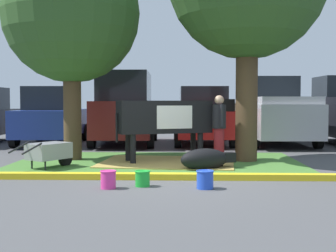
{
  "coord_description": "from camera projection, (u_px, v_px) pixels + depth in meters",
  "views": [
    {
      "loc": [
        0.19,
        -9.06,
        1.52
      ],
      "look_at": [
        -0.17,
        2.58,
        0.9
      ],
      "focal_mm": 49.92,
      "sensor_mm": 36.0,
      "label": 1
    }
  ],
  "objects": [
    {
      "name": "bucket_green",
      "position": [
        143.0,
        178.0,
        8.32
      ],
      "size": [
        0.28,
        0.28,
        0.28
      ],
      "color": "green",
      "rests_on": "ground"
    },
    {
      "name": "wheelbarrow",
      "position": [
        50.0,
        151.0,
        10.53
      ],
      "size": [
        1.19,
        1.5,
        0.63
      ],
      "color": "gray",
      "rests_on": "ground"
    },
    {
      "name": "suv_dark_grey",
      "position": [
        125.0,
        108.0,
        16.4
      ],
      "size": [
        2.2,
        4.64,
        2.52
      ],
      "color": "maroon",
      "rests_on": "ground"
    },
    {
      "name": "bucket_blue",
      "position": [
        205.0,
        179.0,
        8.11
      ],
      "size": [
        0.31,
        0.31,
        0.32
      ],
      "color": "blue",
      "rests_on": "ground"
    },
    {
      "name": "shade_tree_left",
      "position": [
        71.0,
        15.0,
        11.86
      ],
      "size": [
        3.49,
        3.49,
        5.49
      ],
      "color": "#4C3823",
      "rests_on": "ground"
    },
    {
      "name": "sedan_blue",
      "position": [
        53.0,
        116.0,
        16.53
      ],
      "size": [
        2.1,
        4.44,
        2.02
      ],
      "color": "navy",
      "rests_on": "ground"
    },
    {
      "name": "bucket_pink",
      "position": [
        108.0,
        179.0,
        8.12
      ],
      "size": [
        0.29,
        0.29,
        0.32
      ],
      "color": "#EA3893",
      "rests_on": "ground"
    },
    {
      "name": "calf_lying",
      "position": [
        206.0,
        159.0,
        10.3
      ],
      "size": [
        1.32,
        0.85,
        0.48
      ],
      "color": "black",
      "rests_on": "ground"
    },
    {
      "name": "hay_bedding",
      "position": [
        168.0,
        162.0,
        11.41
      ],
      "size": [
        3.42,
        2.71,
        0.04
      ],
      "primitive_type": "cube",
      "rotation": [
        0.0,
        0.0,
        -0.1
      ],
      "color": "tan",
      "rests_on": "ground"
    },
    {
      "name": "grass_island",
      "position": [
        157.0,
        163.0,
        11.46
      ],
      "size": [
        7.01,
        4.48,
        0.02
      ],
      "primitive_type": "cube",
      "color": "#477A33",
      "rests_on": "ground"
    },
    {
      "name": "curb_yellow",
      "position": [
        151.0,
        176.0,
        9.07
      ],
      "size": [
        8.21,
        0.24,
        0.12
      ],
      "primitive_type": "cube",
      "color": "yellow",
      "rests_on": "ground"
    },
    {
      "name": "sedan_red",
      "position": [
        203.0,
        116.0,
        16.54
      ],
      "size": [
        2.1,
        4.44,
        2.02
      ],
      "color": "red",
      "rests_on": "ground"
    },
    {
      "name": "cow_holstein",
      "position": [
        168.0,
        117.0,
        11.59
      ],
      "size": [
        3.03,
        1.49,
        1.57
      ],
      "color": "black",
      "rests_on": "ground"
    },
    {
      "name": "person_handler",
      "position": [
        219.0,
        126.0,
        11.5
      ],
      "size": [
        0.34,
        0.52,
        1.67
      ],
      "color": "maroon",
      "rests_on": "ground"
    },
    {
      "name": "pickup_truck_maroon",
      "position": [
        274.0,
        113.0,
        16.68
      ],
      "size": [
        2.32,
        5.45,
        2.42
      ],
      "color": "#B7B7BC",
      "rests_on": "ground"
    },
    {
      "name": "ground_plane",
      "position": [
        173.0,
        179.0,
        9.13
      ],
      "size": [
        80.0,
        80.0,
        0.0
      ],
      "primitive_type": "plane",
      "color": "#4C4C4F"
    }
  ]
}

